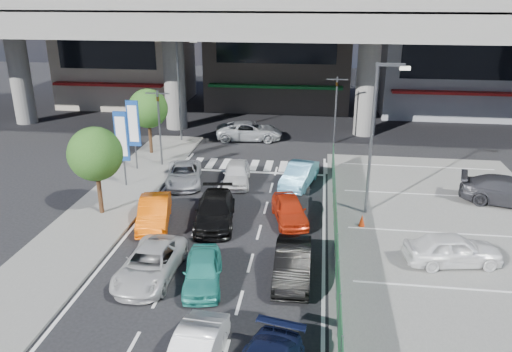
# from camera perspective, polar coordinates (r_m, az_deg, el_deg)

# --- Properties ---
(ground) EXTENTS (120.00, 120.00, 0.00)m
(ground) POSITION_cam_1_polar(r_m,az_deg,el_deg) (22.54, -4.72, -9.61)
(ground) COLOR black
(ground) RESTS_ON ground
(parking_lot) EXTENTS (12.00, 28.00, 0.06)m
(parking_lot) POSITION_cam_1_polar(r_m,az_deg,el_deg) (24.75, 22.41, -8.23)
(parking_lot) COLOR #626260
(parking_lot) RESTS_ON ground
(sidewalk_left) EXTENTS (4.00, 30.00, 0.12)m
(sidewalk_left) POSITION_cam_1_polar(r_m,az_deg,el_deg) (28.01, -17.17, -4.10)
(sidewalk_left) COLOR #626260
(sidewalk_left) RESTS_ON ground
(fence_run) EXTENTS (0.16, 22.00, 1.80)m
(fence_run) POSITION_cam_1_polar(r_m,az_deg,el_deg) (22.57, 9.13, -7.16)
(fence_run) COLOR #1B4F2C
(fence_run) RESTS_ON ground
(expressway) EXTENTS (64.00, 14.00, 10.75)m
(expressway) POSITION_cam_1_polar(r_m,az_deg,el_deg) (41.34, 1.52, 16.98)
(expressway) COLOR slate
(expressway) RESTS_ON ground
(building_west) EXTENTS (12.00, 10.90, 13.00)m
(building_west) POSITION_cam_1_polar(r_m,az_deg,el_deg) (55.12, -14.69, 14.85)
(building_west) COLOR #A79D87
(building_west) RESTS_ON ground
(building_center) EXTENTS (14.00, 10.90, 15.00)m
(building_center) POSITION_cam_1_polar(r_m,az_deg,el_deg) (52.32, 2.83, 16.29)
(building_center) COLOR gray
(building_center) RESTS_ON ground
(building_east) EXTENTS (12.00, 10.90, 12.00)m
(building_east) POSITION_cam_1_polar(r_m,az_deg,el_deg) (52.57, 20.86, 13.41)
(building_east) COLOR gray
(building_east) RESTS_ON ground
(traffic_light_left) EXTENTS (1.60, 1.24, 5.20)m
(traffic_light_left) POSITION_cam_1_polar(r_m,az_deg,el_deg) (33.58, -11.09, 7.47)
(traffic_light_left) COLOR #595B60
(traffic_light_left) RESTS_ON ground
(traffic_light_right) EXTENTS (1.60, 1.24, 5.20)m
(traffic_light_right) POSITION_cam_1_polar(r_m,az_deg,el_deg) (38.75, 9.19, 9.29)
(traffic_light_right) COLOR #595B60
(traffic_light_right) RESTS_ON ground
(street_lamp_right) EXTENTS (1.65, 0.22, 8.00)m
(street_lamp_right) POSITION_cam_1_polar(r_m,az_deg,el_deg) (26.01, 13.55, 5.42)
(street_lamp_right) COLOR #595B60
(street_lamp_right) RESTS_ON ground
(street_lamp_left) EXTENTS (1.65, 0.22, 8.00)m
(street_lamp_left) POSITION_cam_1_polar(r_m,az_deg,el_deg) (39.08, -8.61, 10.66)
(street_lamp_left) COLOR #595B60
(street_lamp_left) RESTS_ON ground
(signboard_near) EXTENTS (0.80, 0.14, 4.70)m
(signboard_near) POSITION_cam_1_polar(r_m,az_deg,el_deg) (30.51, -15.09, 4.15)
(signboard_near) COLOR #595B60
(signboard_near) RESTS_ON ground
(signboard_far) EXTENTS (0.80, 0.14, 4.70)m
(signboard_far) POSITION_cam_1_polar(r_m,az_deg,el_deg) (33.34, -13.82, 5.62)
(signboard_far) COLOR #595B60
(signboard_far) RESTS_ON ground
(tree_near) EXTENTS (2.80, 2.80, 4.80)m
(tree_near) POSITION_cam_1_polar(r_m,az_deg,el_deg) (26.86, -17.90, 2.38)
(tree_near) COLOR #382314
(tree_near) RESTS_ON ground
(tree_far) EXTENTS (2.80, 2.80, 4.80)m
(tree_far) POSITION_cam_1_polar(r_m,az_deg,el_deg) (36.52, -12.22, 7.54)
(tree_far) COLOR #382314
(tree_far) RESTS_ON ground
(sedan_white_mid_left) EXTENTS (2.22, 4.63, 1.27)m
(sedan_white_mid_left) POSITION_cam_1_polar(r_m,az_deg,el_deg) (21.42, -12.00, -9.79)
(sedan_white_mid_left) COLOR silver
(sedan_white_mid_left) RESTS_ON ground
(taxi_teal_mid) EXTENTS (2.10, 3.93, 1.27)m
(taxi_teal_mid) POSITION_cam_1_polar(r_m,az_deg,el_deg) (20.62, -6.12, -10.72)
(taxi_teal_mid) COLOR teal
(taxi_teal_mid) RESTS_ON ground
(hatch_black_mid_right) EXTENTS (1.52, 4.21, 1.38)m
(hatch_black_mid_right) POSITION_cam_1_polar(r_m,az_deg,el_deg) (20.92, 4.21, -9.96)
(hatch_black_mid_right) COLOR black
(hatch_black_mid_right) RESTS_ON ground
(taxi_orange_left) EXTENTS (2.35, 4.41, 1.38)m
(taxi_orange_left) POSITION_cam_1_polar(r_m,az_deg,el_deg) (25.92, -11.56, -4.06)
(taxi_orange_left) COLOR #EA5604
(taxi_orange_left) RESTS_ON ground
(sedan_black_mid) EXTENTS (2.54, 4.97, 1.38)m
(sedan_black_mid) POSITION_cam_1_polar(r_m,az_deg,el_deg) (25.64, -4.72, -3.98)
(sedan_black_mid) COLOR black
(sedan_black_mid) RESTS_ON ground
(taxi_orange_right) EXTENTS (2.42, 4.04, 1.29)m
(taxi_orange_right) POSITION_cam_1_polar(r_m,az_deg,el_deg) (25.84, 3.85, -3.86)
(taxi_orange_right) COLOR red
(taxi_orange_right) RESTS_ON ground
(wagon_silver_front_left) EXTENTS (2.96, 4.78, 1.23)m
(wagon_silver_front_left) POSITION_cam_1_polar(r_m,az_deg,el_deg) (31.08, -8.22, 0.20)
(wagon_silver_front_left) COLOR silver
(wagon_silver_front_left) RESTS_ON ground
(sedan_white_front_mid) EXTENTS (2.01, 4.09, 1.34)m
(sedan_white_front_mid) POSITION_cam_1_polar(r_m,az_deg,el_deg) (30.77, -2.21, 0.30)
(sedan_white_front_mid) COLOR silver
(sedan_white_front_mid) RESTS_ON ground
(kei_truck_front_right) EXTENTS (2.38, 4.41, 1.38)m
(kei_truck_front_right) POSITION_cam_1_polar(r_m,az_deg,el_deg) (30.56, 4.97, 0.13)
(kei_truck_front_right) COLOR #5DA4CA
(kei_truck_front_right) RESTS_ON ground
(crossing_wagon_silver) EXTENTS (5.47, 2.93, 1.46)m
(crossing_wagon_silver) POSITION_cam_1_polar(r_m,az_deg,el_deg) (39.98, -0.78, 5.17)
(crossing_wagon_silver) COLOR #AAAEB2
(crossing_wagon_silver) RESTS_ON ground
(parked_sedan_white) EXTENTS (4.36, 2.32, 1.41)m
(parked_sedan_white) POSITION_cam_1_polar(r_m,az_deg,el_deg) (23.39, 21.57, -7.78)
(parked_sedan_white) COLOR white
(parked_sedan_white) RESTS_ON parking_lot
(parked_sedan_dgrey) EXTENTS (5.64, 3.43, 1.53)m
(parked_sedan_dgrey) POSITION_cam_1_polar(r_m,az_deg,el_deg) (30.97, 27.06, -1.59)
(parked_sedan_dgrey) COLOR #333338
(parked_sedan_dgrey) RESTS_ON parking_lot
(traffic_cone) EXTENTS (0.42, 0.42, 0.63)m
(traffic_cone) POSITION_cam_1_polar(r_m,az_deg,el_deg) (25.83, 12.01, -4.97)
(traffic_cone) COLOR #FA3E0D
(traffic_cone) RESTS_ON parking_lot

